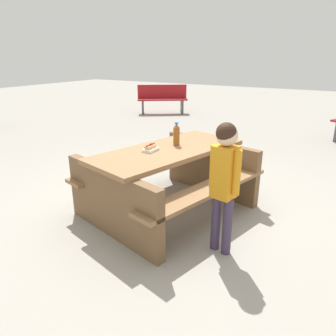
# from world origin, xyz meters

# --- Properties ---
(ground_plane) EXTENTS (30.00, 30.00, 0.00)m
(ground_plane) POSITION_xyz_m (0.00, 0.00, 0.00)
(ground_plane) COLOR gray
(ground_plane) RESTS_ON ground
(picnic_table) EXTENTS (2.09, 1.80, 0.75)m
(picnic_table) POSITION_xyz_m (0.00, 0.00, 0.44)
(picnic_table) COLOR olive
(picnic_table) RESTS_ON ground
(soda_bottle) EXTENTS (0.07, 0.07, 0.27)m
(soda_bottle) POSITION_xyz_m (-0.18, 0.01, 0.87)
(soda_bottle) COLOR brown
(soda_bottle) RESTS_ON picnic_table
(hotdog_tray) EXTENTS (0.18, 0.11, 0.08)m
(hotdog_tray) POSITION_xyz_m (0.17, -0.12, 0.78)
(hotdog_tray) COLOR white
(hotdog_tray) RESTS_ON picnic_table
(child_in_coat) EXTENTS (0.20, 0.30, 1.22)m
(child_in_coat) POSITION_xyz_m (0.46, 0.84, 0.78)
(child_in_coat) COLOR #3F334C
(child_in_coat) RESTS_ON ground
(park_bench_near) EXTENTS (1.18, 1.46, 0.85)m
(park_bench_near) POSITION_xyz_m (-5.53, -3.49, 0.45)
(park_bench_near) COLOR maroon
(park_bench_near) RESTS_ON ground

